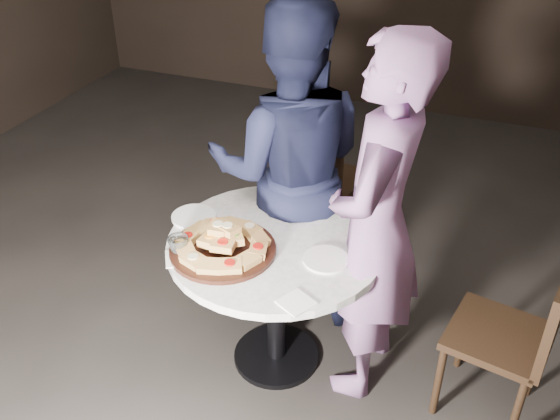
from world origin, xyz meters
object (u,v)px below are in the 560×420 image
chair_right (521,332)px  diner_teal (376,227)px  table (276,265)px  water_glass (178,246)px  diner_navy (290,169)px  focaccia_pile (222,241)px  chair_far (315,176)px  serving_board (223,250)px

chair_right → diner_teal: (-0.65, 0.02, 0.36)m
table → water_glass: size_ratio=13.35×
table → chair_right: (1.08, 0.06, -0.10)m
water_glass → chair_right: 1.49m
water_glass → diner_navy: bearing=69.6°
focaccia_pile → diner_navy: (0.08, 0.59, 0.07)m
water_glass → chair_far: size_ratio=0.09×
table → diner_navy: bearing=102.8°
water_glass → diner_navy: size_ratio=0.05×
chair_right → table: bearing=-75.6°
chair_right → diner_teal: diner_teal is taller
serving_board → focaccia_pile: 0.04m
focaccia_pile → diner_teal: (0.61, 0.24, 0.07)m
table → diner_teal: size_ratio=0.71×
focaccia_pile → chair_right: size_ratio=0.48×
water_glass → chair_right: (1.43, 0.31, -0.28)m
table → chair_right: bearing=3.4°
chair_far → focaccia_pile: bearing=95.8°
table → water_glass: 0.46m
focaccia_pile → diner_navy: diner_navy is taller
chair_far → water_glass: bearing=87.8°
water_glass → chair_right: chair_right is taller
table → diner_navy: size_ratio=0.71×
water_glass → chair_right: bearing=12.1°
diner_teal → chair_far: bearing=-144.9°
diner_navy → diner_teal: (0.52, -0.36, 0.01)m
serving_board → focaccia_pile: focaccia_pile is taller
diner_teal → diner_navy: bearing=-122.4°
focaccia_pile → diner_teal: diner_teal is taller
diner_navy → table: bearing=85.1°
water_glass → focaccia_pile: bearing=26.8°
table → diner_teal: (0.42, 0.08, 0.26)m
serving_board → diner_navy: 0.61m
table → serving_board: (-0.18, -0.16, 0.15)m
diner_teal → chair_right: bearing=90.3°
table → chair_right: chair_right is taller
serving_board → diner_teal: 0.66m
chair_right → diner_navy: bearing=-96.5°
chair_far → diner_teal: bearing=132.8°
water_glass → diner_navy: 0.73m
chair_right → diner_navy: size_ratio=0.50×
water_glass → diner_teal: size_ratio=0.05×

